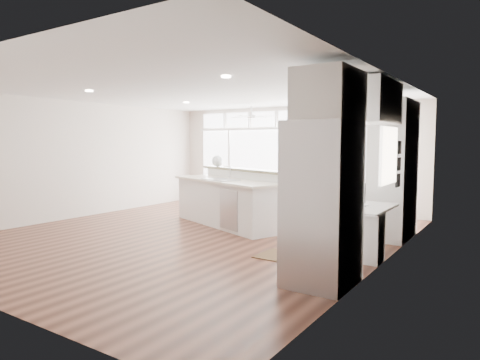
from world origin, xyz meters
The scene contains 23 objects.
floor centered at (0.00, 0.00, -0.01)m, with size 7.00×8.00×0.02m, color #3B1C12.
ceiling centered at (0.00, 0.00, 2.70)m, with size 7.00×8.00×0.02m, color silver.
wall_back centered at (0.00, 4.00, 1.35)m, with size 7.00×0.04×2.70m, color beige.
wall_left centered at (-3.50, 0.00, 1.35)m, with size 0.04×8.00×2.70m, color beige.
wall_right centered at (3.50, 0.00, 1.35)m, with size 0.04×8.00×2.70m, color beige.
glass_wall centered at (0.00, 3.94, 1.05)m, with size 5.80×0.06×2.08m, color white.
transom_row centered at (0.00, 3.94, 2.38)m, with size 5.90×0.06×0.40m, color white.
desk_window centered at (3.46, 0.30, 1.55)m, with size 0.04×0.85×0.85m, color white.
ceiling_fan centered at (-0.50, 2.80, 2.48)m, with size 1.16×1.16×0.32m, color silver.
recessed_lights centered at (0.00, 0.20, 2.68)m, with size 3.40×3.00×0.02m, color white.
oven_cabinet centered at (3.17, 1.80, 1.25)m, with size 0.64×1.20×2.50m, color white.
desk_nook centered at (3.13, 0.30, 0.38)m, with size 0.72×1.30×0.76m, color white.
upper_cabinets centered at (3.17, 0.30, 2.35)m, with size 0.64×1.30×0.64m, color white.
refrigerator centered at (3.11, -1.35, 1.00)m, with size 0.76×0.90×2.00m, color #AEAEB3.
fridge_cabinet centered at (3.17, -1.35, 2.30)m, with size 0.64×0.90×0.60m, color white.
framed_photos centered at (3.46, 0.92, 1.40)m, with size 0.06×0.22×0.80m, color black.
kitchen_island centered at (-0.06, 1.06, 0.59)m, with size 2.99×1.13×1.19m, color white.
rug centered at (2.21, -0.49, 0.01)m, with size 0.91×0.66×0.01m, color #331F10.
office_chair centered at (2.92, 0.75, 0.46)m, with size 0.48×0.44×0.92m, color black.
fishbowl centered at (-0.79, 1.78, 1.32)m, with size 0.26×0.26×0.26m, color silver.
monitor centered at (3.05, 0.30, 0.94)m, with size 0.07×0.44×0.37m, color black.
keyboard centered at (2.88, 0.30, 0.77)m, with size 0.13×0.34×0.02m, color white.
potted_plant centered at (3.17, 1.80, 2.63)m, with size 0.30×0.33×0.26m, color #295926.
Camera 1 is at (5.12, -6.22, 1.74)m, focal length 32.00 mm.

